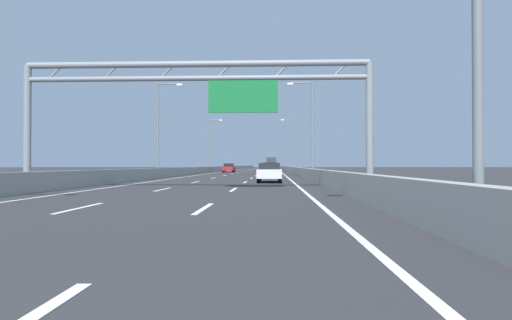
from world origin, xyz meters
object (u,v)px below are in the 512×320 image
(white_car, at_px, (269,172))
(box_truck, at_px, (271,163))
(streetlamp_right_mid, at_px, (310,123))
(streetlamp_left_far, at_px, (210,142))
(streetlamp_left_mid, at_px, (160,123))
(red_car, at_px, (229,168))
(streetlamp_right_far, at_px, (293,141))
(sign_gantry, at_px, (202,91))
(black_car, at_px, (270,169))
(orange_car, at_px, (272,168))

(white_car, distance_m, box_truck, 76.11)
(streetlamp_right_mid, xyz_separation_m, box_truck, (-4.05, 65.25, -3.71))
(streetlamp_left_far, bearing_deg, white_car, -75.85)
(streetlamp_left_mid, height_order, streetlamp_left_far, same)
(red_car, distance_m, box_truck, 37.42)
(streetlamp_left_far, height_order, red_car, streetlamp_left_far)
(streetlamp_left_far, distance_m, streetlamp_right_far, 14.93)
(streetlamp_right_far, xyz_separation_m, red_car, (-11.07, -4.28, -4.65))
(sign_gantry, distance_m, red_car, 49.59)
(white_car, bearing_deg, sign_gantry, -108.10)
(streetlamp_left_mid, relative_size, box_truck, 1.08)
(streetlamp_right_mid, distance_m, black_car, 9.51)
(sign_gantry, relative_size, box_truck, 1.96)
(white_car, bearing_deg, box_truck, 90.09)
(streetlamp_left_mid, xyz_separation_m, box_truck, (10.88, 65.25, -3.71))
(streetlamp_left_far, distance_m, black_car, 28.12)
(streetlamp_right_mid, distance_m, white_car, 12.45)
(streetlamp_right_far, xyz_separation_m, orange_car, (-3.74, -13.19, -4.66))
(streetlamp_left_far, distance_m, red_car, 7.40)
(streetlamp_left_mid, bearing_deg, streetlamp_left_far, 90.00)
(orange_car, relative_size, white_car, 0.95)
(streetlamp_right_mid, relative_size, box_truck, 1.08)
(black_car, bearing_deg, box_truck, 90.08)
(streetlamp_left_mid, bearing_deg, sign_gantry, -69.50)
(sign_gantry, xyz_separation_m, box_truck, (3.12, 86.01, -3.19))
(streetlamp_left_mid, xyz_separation_m, streetlamp_right_mid, (14.93, 0.00, 0.00))
(black_car, bearing_deg, streetlamp_right_far, 81.15)
(sign_gantry, xyz_separation_m, red_car, (-3.90, 49.26, -4.12))
(black_car, xyz_separation_m, red_car, (-7.11, 21.20, -0.03))
(streetlamp_left_far, distance_m, box_truck, 34.44)
(sign_gantry, relative_size, red_car, 4.00)
(streetlamp_left_mid, distance_m, black_car, 13.96)
(black_car, xyz_separation_m, box_truck, (-0.08, 57.95, 0.91))
(streetlamp_left_far, xyz_separation_m, white_car, (11.00, -43.64, -4.67))
(streetlamp_left_far, xyz_separation_m, black_car, (10.96, -25.48, -4.62))
(streetlamp_right_far, xyz_separation_m, white_car, (-3.93, -43.64, -4.67))
(white_car, bearing_deg, streetlamp_right_far, 84.85)
(streetlamp_left_mid, xyz_separation_m, black_car, (10.96, 7.30, -4.62))
(streetlamp_left_far, xyz_separation_m, streetlamp_right_far, (14.93, 0.00, 0.00))
(streetlamp_right_far, bearing_deg, orange_car, -105.85)
(orange_car, relative_size, red_car, 1.01)
(streetlamp_right_mid, xyz_separation_m, orange_car, (-3.74, 19.60, -4.66))
(white_car, xyz_separation_m, box_truck, (-0.12, 76.10, 0.97))
(black_car, distance_m, white_car, 18.16)
(streetlamp_right_mid, height_order, white_car, streetlamp_right_mid)
(white_car, bearing_deg, red_car, 100.29)
(red_car, bearing_deg, streetlamp_right_far, 21.14)
(black_car, bearing_deg, streetlamp_left_far, 113.28)
(streetlamp_right_far, relative_size, white_car, 2.06)
(orange_car, height_order, box_truck, box_truck)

